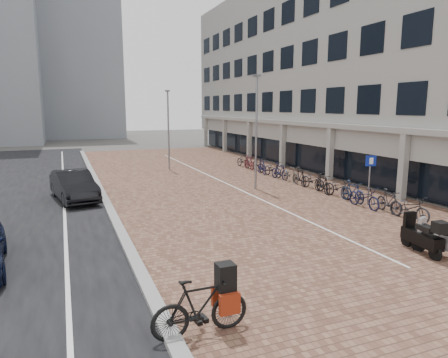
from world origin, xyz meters
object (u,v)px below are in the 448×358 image
scooter_front (441,239)px  scooter_mid (422,235)px  parking_sign (370,172)px  hero_bike (200,306)px  car_dark (74,186)px

scooter_front → scooter_mid: (-0.30, 0.45, 0.04)m
parking_sign → scooter_front: bearing=-95.4°
hero_bike → scooter_front: size_ratio=1.21×
car_dark → scooter_front: bearing=-60.9°
hero_bike → parking_sign: parking_sign is taller
scooter_mid → hero_bike: bearing=-158.6°
car_dark → scooter_mid: car_dark is taller
car_dark → parking_sign: bearing=-36.3°
scooter_front → scooter_mid: 0.54m
scooter_mid → parking_sign: size_ratio=0.77×
hero_bike → scooter_mid: bearing=-77.6°
hero_bike → scooter_mid: 8.22m
scooter_front → parking_sign: bearing=46.5°
car_dark → hero_bike: bearing=-92.3°
scooter_front → scooter_mid: size_ratio=0.94×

